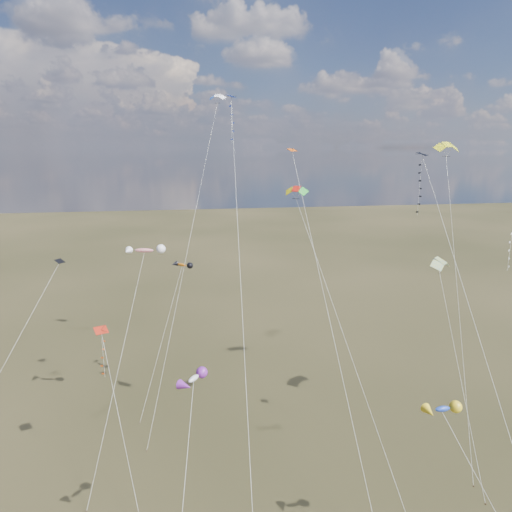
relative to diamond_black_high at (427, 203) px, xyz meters
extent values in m
cube|color=black|center=(0.07, 1.60, 4.28)|extent=(1.33, 1.33, 0.29)
cylinder|color=silver|center=(-0.48, -10.94, -10.20)|extent=(1.13, 25.09, 28.97)
cube|color=#0B1748|center=(-16.43, 8.78, 9.70)|extent=(1.18, 1.17, 0.30)
cylinder|color=silver|center=(-17.46, -6.60, -7.49)|extent=(2.09, 30.79, 34.40)
cube|color=black|center=(-34.34, 11.17, -6.67)|extent=(1.12, 1.13, 0.35)
cylinder|color=silver|center=(-39.07, 5.33, -15.67)|extent=(9.48, 11.70, 18.03)
cube|color=#A7200F|center=(-29.22, 2.88, -11.30)|extent=(1.47, 1.44, 0.38)
cylinder|color=silver|center=(-27.61, -0.89, -17.99)|extent=(3.25, 7.56, 13.40)
cube|color=#DA5009|center=(-10.92, 6.04, 4.63)|extent=(1.01, 1.00, 0.27)
cylinder|color=silver|center=(-9.97, -5.28, -10.03)|extent=(1.94, 22.67, 29.32)
cylinder|color=silver|center=(5.60, 2.12, -9.75)|extent=(4.62, 16.85, 29.87)
cube|color=#332316|center=(3.30, -6.29, -24.62)|extent=(0.10, 0.10, 0.12)
cylinder|color=silver|center=(-21.24, 13.68, -6.66)|extent=(9.41, 20.62, 36.05)
cube|color=#332316|center=(-25.93, 3.38, -24.62)|extent=(0.10, 0.10, 0.12)
cylinder|color=silver|center=(4.23, -1.33, -15.77)|extent=(2.48, 14.10, 17.84)
cube|color=#332316|center=(3.01, -8.37, -24.62)|extent=(0.10, 0.10, 0.12)
cylinder|color=silver|center=(-7.97, -4.15, -11.81)|extent=(5.71, 17.53, 25.75)
ellipsoid|color=#C26310|center=(-21.80, 15.66, -8.74)|extent=(2.67, 2.69, 0.87)
cylinder|color=silver|center=(-24.41, 11.98, -16.71)|extent=(5.25, 7.39, 15.95)
cube|color=#332316|center=(-27.02, 8.30, -24.62)|extent=(0.10, 0.10, 0.12)
ellipsoid|color=silver|center=(-21.18, -8.51, -10.74)|extent=(1.98, 2.18, 0.82)
ellipsoid|color=red|center=(-25.67, 10.80, -5.75)|extent=(4.16, 1.95, 1.12)
cylinder|color=silver|center=(-28.00, 3.49, -15.22)|extent=(4.69, 14.64, 18.94)
cube|color=#332316|center=(-30.33, -3.82, -24.62)|extent=(0.10, 0.10, 0.12)
ellipsoid|color=#1B3AAA|center=(-4.28, -11.87, -12.72)|extent=(2.25, 0.97, 0.89)
camera|label=1|loc=(-21.51, -37.58, 4.82)|focal=32.00mm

